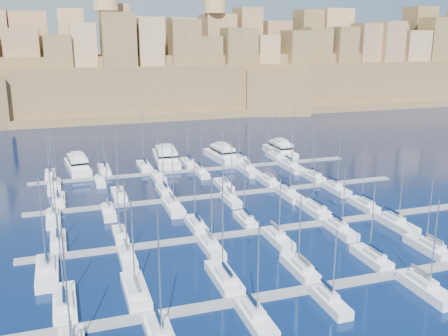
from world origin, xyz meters
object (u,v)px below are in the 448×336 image
object	(u,v)px
sailboat_4	(371,257)
motor_yacht_d	(280,150)
motor_yacht_c	(222,154)
sailboat_0	(65,303)
motor_yacht_a	(78,165)
sailboat_2	(224,278)
motor_yacht_b	(166,157)

from	to	relation	value
sailboat_4	motor_yacht_d	xyz separation A→B (m)	(16.21, 69.80, 0.99)
motor_yacht_c	motor_yacht_d	bearing A→B (deg)	-0.52
motor_yacht_c	sailboat_0	bearing A→B (deg)	-122.35
motor_yacht_a	sailboat_2	bearing A→B (deg)	-76.11
sailboat_0	motor_yacht_d	size ratio (longest dim) A/B	0.86
sailboat_0	motor_yacht_b	distance (m)	76.74
motor_yacht_a	motor_yacht_c	bearing A→B (deg)	-0.49
sailboat_0	sailboat_2	size ratio (longest dim) A/B	0.83
motor_yacht_a	motor_yacht_d	world-z (taller)	same
motor_yacht_a	motor_yacht_b	world-z (taller)	same
sailboat_2	motor_yacht_c	distance (m)	72.72
sailboat_2	motor_yacht_d	size ratio (longest dim) A/B	1.04
sailboat_0	motor_yacht_b	bearing A→B (deg)	68.34
motor_yacht_d	motor_yacht_a	bearing A→B (deg)	179.50
motor_yacht_b	sailboat_4	bearing A→B (deg)	-76.32
sailboat_2	motor_yacht_d	distance (m)	79.95
sailboat_2	motor_yacht_a	distance (m)	71.69
sailboat_4	motor_yacht_c	xyz separation A→B (m)	(-1.84, 69.96, 0.99)
sailboat_2	motor_yacht_a	world-z (taller)	sailboat_2
sailboat_2	sailboat_4	bearing A→B (deg)	-1.71
motor_yacht_a	motor_yacht_d	xyz separation A→B (m)	(57.44, -0.50, 0.00)
sailboat_4	sailboat_2	bearing A→B (deg)	178.29
motor_yacht_a	motor_yacht_b	xyz separation A→B (m)	(23.74, 1.55, 0.00)
motor_yacht_b	motor_yacht_d	size ratio (longest dim) A/B	1.31
motor_yacht_d	sailboat_2	bearing A→B (deg)	-120.22
sailboat_0	motor_yacht_d	world-z (taller)	sailboat_0
motor_yacht_c	sailboat_4	bearing A→B (deg)	-88.49
motor_yacht_c	motor_yacht_d	xyz separation A→B (m)	(18.05, -0.16, -0.00)
sailboat_4	motor_yacht_c	distance (m)	69.99
sailboat_4	motor_yacht_d	size ratio (longest dim) A/B	0.86
motor_yacht_b	motor_yacht_d	bearing A→B (deg)	-3.49
sailboat_0	motor_yacht_c	xyz separation A→B (m)	(43.97, 69.43, 0.98)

